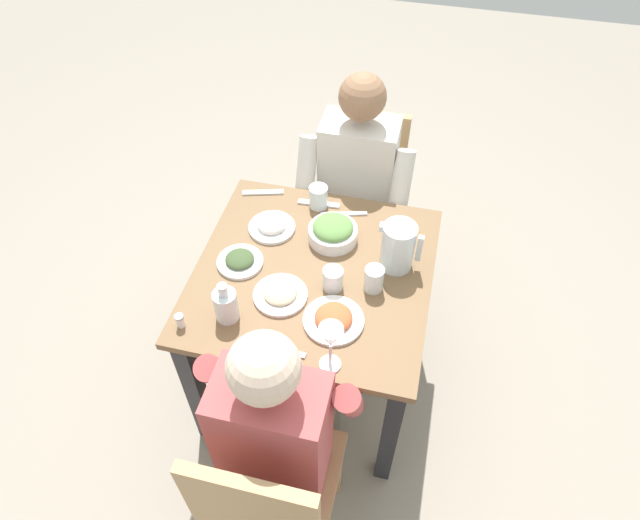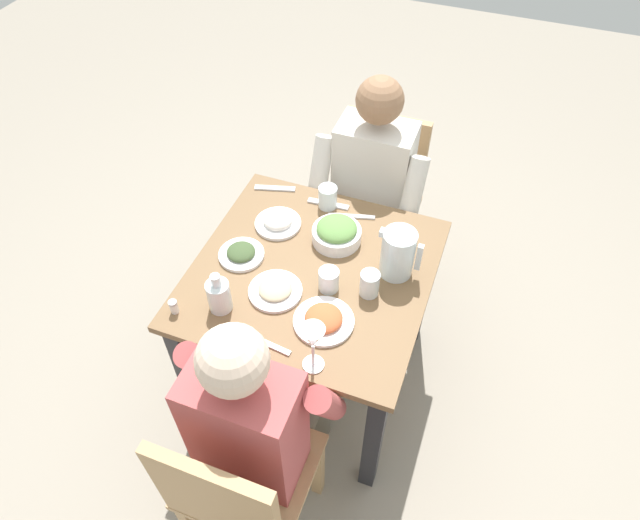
{
  "view_description": "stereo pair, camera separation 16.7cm",
  "coord_description": "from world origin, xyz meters",
  "views": [
    {
      "loc": [
        0.33,
        -1.28,
        2.26
      ],
      "look_at": [
        0.01,
        0.05,
        0.73
      ],
      "focal_mm": 31.39,
      "sensor_mm": 36.0,
      "label": 1
    },
    {
      "loc": [
        0.49,
        -1.23,
        2.26
      ],
      "look_at": [
        0.01,
        0.05,
        0.73
      ],
      "focal_mm": 31.39,
      "sensor_mm": 36.0,
      "label": 2
    }
  ],
  "objects": [
    {
      "name": "salad_bowl",
      "position": [
        0.03,
        0.17,
        0.77
      ],
      "size": [
        0.19,
        0.19,
        0.09
      ],
      "color": "white",
      "rests_on": "dining_table"
    },
    {
      "name": "water_glass_far_right",
      "position": [
        0.08,
        -0.05,
        0.77
      ],
      "size": [
        0.07,
        0.07,
        0.09
      ],
      "primitive_type": "cylinder",
      "color": "silver",
      "rests_on": "dining_table"
    },
    {
      "name": "dining_table",
      "position": [
        0.0,
        0.0,
        0.59
      ],
      "size": [
        0.85,
        0.85,
        0.72
      ],
      "color": "brown",
      "rests_on": "ground_plane"
    },
    {
      "name": "wine_glass",
      "position": [
        0.15,
        -0.37,
        0.86
      ],
      "size": [
        0.08,
        0.08,
        0.2
      ],
      "color": "silver",
      "rests_on": "dining_table"
    },
    {
      "name": "diner_near",
      "position": [
        0.03,
        -0.53,
        0.64
      ],
      "size": [
        0.48,
        0.53,
        1.16
      ],
      "color": "#B24C4C",
      "rests_on": "ground_plane"
    },
    {
      "name": "oil_carafe",
      "position": [
        -0.23,
        -0.26,
        0.78
      ],
      "size": [
        0.08,
        0.08,
        0.16
      ],
      "color": "silver",
      "rests_on": "dining_table"
    },
    {
      "name": "water_glass_near_left",
      "position": [
        0.22,
        -0.03,
        0.77
      ],
      "size": [
        0.07,
        0.07,
        0.1
      ],
      "primitive_type": "cylinder",
      "color": "silver",
      "rests_on": "dining_table"
    },
    {
      "name": "salt_shaker",
      "position": [
        -0.37,
        -0.34,
        0.75
      ],
      "size": [
        0.03,
        0.03,
        0.05
      ],
      "color": "white",
      "rests_on": "dining_table"
    },
    {
      "name": "plate_rice_curry",
      "position": [
        0.12,
        -0.2,
        0.74
      ],
      "size": [
        0.21,
        0.21,
        0.05
      ],
      "color": "white",
      "rests_on": "dining_table"
    },
    {
      "name": "plate_dolmas",
      "position": [
        -0.27,
        -0.03,
        0.74
      ],
      "size": [
        0.17,
        0.17,
        0.04
      ],
      "color": "white",
      "rests_on": "dining_table"
    },
    {
      "name": "water_pitcher",
      "position": [
        0.28,
        0.1,
        0.82
      ],
      "size": [
        0.16,
        0.12,
        0.19
      ],
      "color": "silver",
      "rests_on": "dining_table"
    },
    {
      "name": "chair_far",
      "position": [
        0.05,
        0.73,
        0.49
      ],
      "size": [
        0.4,
        0.4,
        0.87
      ],
      "color": "tan",
      "rests_on": "ground_plane"
    },
    {
      "name": "diner_far",
      "position": [
        0.05,
        0.53,
        0.64
      ],
      "size": [
        0.48,
        0.53,
        1.16
      ],
      "color": "silver",
      "rests_on": "ground_plane"
    },
    {
      "name": "fork_near",
      "position": [
        -0.06,
        0.35,
        0.73
      ],
      "size": [
        0.17,
        0.04,
        0.01
      ],
      "primitive_type": "cube",
      "rotation": [
        0.0,
        0.0,
        0.07
      ],
      "color": "silver",
      "rests_on": "dining_table"
    },
    {
      "name": "knife_near",
      "position": [
        -0.03,
        -0.35,
        0.73
      ],
      "size": [
        0.19,
        0.04,
        0.01
      ],
      "primitive_type": "cube",
      "rotation": [
        0.0,
        0.0,
        -0.12
      ],
      "color": "silver",
      "rests_on": "dining_table"
    },
    {
      "name": "chair_near",
      "position": [
        0.03,
        -0.73,
        0.49
      ],
      "size": [
        0.4,
        0.4,
        0.87
      ],
      "color": "tan",
      "rests_on": "ground_plane"
    },
    {
      "name": "fork_far",
      "position": [
        -0.31,
        0.36,
        0.73
      ],
      "size": [
        0.17,
        0.07,
        0.01
      ],
      "primitive_type": "cube",
      "rotation": [
        0.0,
        0.0,
        0.28
      ],
      "color": "silver",
      "rests_on": "dining_table"
    },
    {
      "name": "ground_plane",
      "position": [
        0.0,
        0.0,
        0.0
      ],
      "size": [
        8.0,
        8.0,
        0.0
      ],
      "primitive_type": "plane",
      "color": "gray"
    },
    {
      "name": "plate_yoghurt",
      "position": [
        -0.21,
        0.17,
        0.74
      ],
      "size": [
        0.18,
        0.18,
        0.05
      ],
      "color": "white",
      "rests_on": "dining_table"
    },
    {
      "name": "water_glass_center",
      "position": [
        -0.06,
        0.34,
        0.77
      ],
      "size": [
        0.08,
        0.08,
        0.09
      ],
      "primitive_type": "cylinder",
      "color": "silver",
      "rests_on": "dining_table"
    },
    {
      "name": "knife_far",
      "position": [
        0.05,
        0.32,
        0.73
      ],
      "size": [
        0.18,
        0.07,
        0.01
      ],
      "primitive_type": "cube",
      "rotation": [
        0.0,
        0.0,
        0.27
      ],
      "color": "silver",
      "rests_on": "dining_table"
    },
    {
      "name": "plate_beans",
      "position": [
        -0.08,
        -0.14,
        0.74
      ],
      "size": [
        0.19,
        0.19,
        0.04
      ],
      "color": "white",
      "rests_on": "dining_table"
    }
  ]
}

